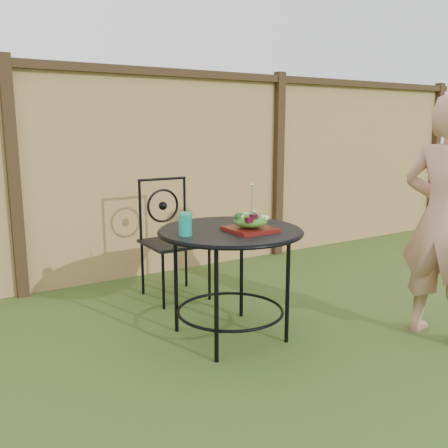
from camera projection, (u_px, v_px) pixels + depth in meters
name	position (u px, v px, depth m)	size (l,w,h in m)	color
ground	(324.00, 361.00, 2.95)	(60.00, 60.00, 0.00)	#284616
fence	(163.00, 172.00, 4.60)	(8.00, 0.12, 1.90)	tan
patio_table	(230.00, 250.00, 3.18)	(0.92, 0.92, 0.72)	black
patio_chair	(172.00, 235.00, 4.00)	(0.46, 0.46, 0.95)	black
diner	(446.00, 220.00, 3.15)	(0.57, 0.38, 1.57)	tan
salad_plate	(250.00, 229.00, 3.08)	(0.27, 0.27, 0.02)	#49110A
salad	(250.00, 221.00, 3.07)	(0.21, 0.21, 0.08)	#235614
fork	(252.00, 200.00, 3.05)	(0.01, 0.01, 0.18)	silver
drinking_glass	(185.00, 224.00, 2.95)	(0.08, 0.08, 0.14)	#0EA289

